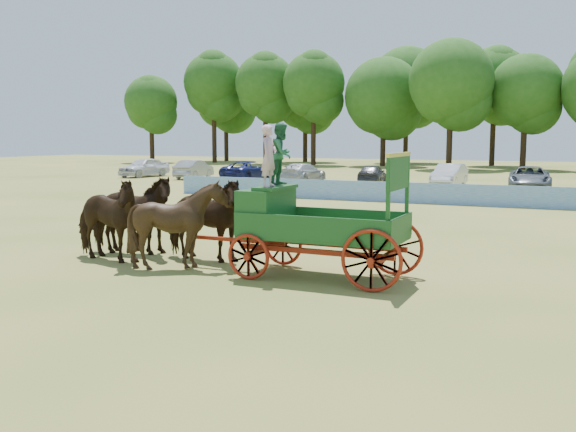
{
  "coord_description": "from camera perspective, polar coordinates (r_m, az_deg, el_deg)",
  "views": [
    {
      "loc": [
        7.65,
        -14.04,
        3.34
      ],
      "look_at": [
        0.72,
        0.96,
        1.3
      ],
      "focal_mm": 40.0,
      "sensor_mm": 36.0,
      "label": 1
    }
  ],
  "objects": [
    {
      "name": "farm_dray",
      "position": [
        15.46,
        0.66,
        0.62
      ],
      "size": [
        5.99,
        2.0,
        3.68
      ],
      "color": "maroon",
      "rests_on": "ground"
    },
    {
      "name": "horse_wheel_right",
      "position": [
        17.38,
        -7.6,
        -0.31
      ],
      "size": [
        2.74,
        1.35,
        2.27
      ],
      "primitive_type": "imported",
      "rotation": [
        0.0,
        0.0,
        1.52
      ],
      "color": "#331E0E",
      "rests_on": "ground"
    },
    {
      "name": "horse_wheel_left",
      "position": [
        16.47,
        -9.65,
        -0.75
      ],
      "size": [
        2.43,
        2.26,
        2.28
      ],
      "primitive_type": "imported",
      "rotation": [
        0.0,
        0.0,
        1.34
      ],
      "color": "#331E0E",
      "rests_on": "ground"
    },
    {
      "name": "horse_lead_right",
      "position": [
        18.77,
        -13.8,
        0.09
      ],
      "size": [
        2.9,
        1.8,
        2.27
      ],
      "primitive_type": "imported",
      "rotation": [
        0.0,
        0.0,
        1.8
      ],
      "color": "#331E0E",
      "rests_on": "ground"
    },
    {
      "name": "horse_lead_left",
      "position": [
        17.93,
        -15.99,
        -0.3
      ],
      "size": [
        2.84,
        1.6,
        2.27
      ],
      "primitive_type": "imported",
      "rotation": [
        0.0,
        0.0,
        1.43
      ],
      "color": "#331E0E",
      "rests_on": "ground"
    },
    {
      "name": "ground",
      "position": [
        16.33,
        -3.72,
        -4.78
      ],
      "size": [
        160.0,
        160.0,
        0.0
      ],
      "primitive_type": "plane",
      "color": "#A58C4A",
      "rests_on": "ground"
    },
    {
      "name": "treeline",
      "position": [
        75.16,
        16.7,
        11.13
      ],
      "size": [
        91.23,
        23.93,
        14.84
      ],
      "color": "#382314",
      "rests_on": "ground"
    },
    {
      "name": "parked_cars",
      "position": [
        45.83,
        8.55,
        3.73
      ],
      "size": [
        43.07,
        7.15,
        1.63
      ],
      "color": "silver",
      "rests_on": "ground"
    },
    {
      "name": "sponsor_banner",
      "position": [
        33.3,
        9.66,
        2.1
      ],
      "size": [
        26.0,
        0.08,
        1.05
      ],
      "primitive_type": "cube",
      "color": "#1F60A8",
      "rests_on": "ground"
    }
  ]
}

